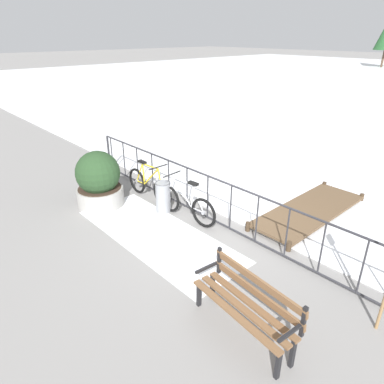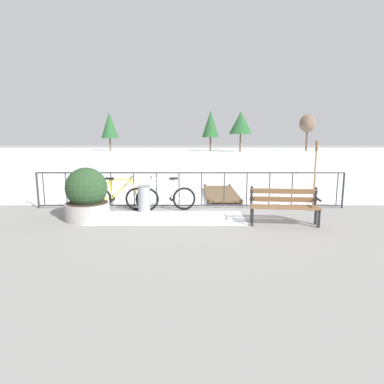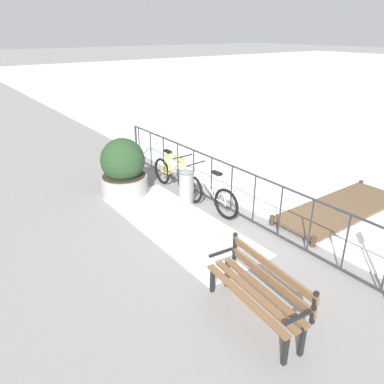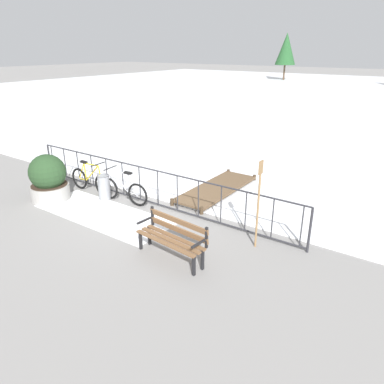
# 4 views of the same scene
# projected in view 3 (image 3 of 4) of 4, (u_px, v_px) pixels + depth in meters

# --- Properties ---
(ground_plane) EXTENTS (160.00, 160.00, 0.00)m
(ground_plane) POSITION_uv_depth(u_px,v_px,m) (241.00, 218.00, 7.65)
(ground_plane) COLOR gray
(snow_patch) EXTENTS (3.95, 1.50, 0.01)m
(snow_patch) POSITION_uv_depth(u_px,v_px,m) (177.00, 223.00, 7.44)
(snow_patch) COLOR white
(snow_patch) RESTS_ON ground
(railing_fence) EXTENTS (9.06, 0.06, 1.07)m
(railing_fence) POSITION_uv_depth(u_px,v_px,m) (242.00, 193.00, 7.43)
(railing_fence) COLOR #2D2D33
(railing_fence) RESTS_ON ground
(bicycle_near_railing) EXTENTS (1.71, 0.52, 0.97)m
(bicycle_near_railing) POSITION_uv_depth(u_px,v_px,m) (209.00, 194.00, 7.85)
(bicycle_near_railing) COLOR black
(bicycle_near_railing) RESTS_ON ground
(bicycle_second) EXTENTS (1.71, 0.52, 0.97)m
(bicycle_second) POSITION_uv_depth(u_px,v_px,m) (174.00, 176.00, 8.86)
(bicycle_second) COLOR black
(bicycle_second) RESTS_ON ground
(park_bench) EXTENTS (1.64, 0.63, 0.89)m
(park_bench) POSITION_uv_depth(u_px,v_px,m) (260.00, 286.00, 4.81)
(park_bench) COLOR brown
(park_bench) RESTS_ON ground
(planter_with_shrub) EXTENTS (1.10, 1.10, 1.33)m
(planter_with_shrub) POSITION_uv_depth(u_px,v_px,m) (123.00, 168.00, 8.61)
(planter_with_shrub) COLOR #9E9B96
(planter_with_shrub) RESTS_ON ground
(trash_bin) EXTENTS (0.35, 0.35, 0.73)m
(trash_bin) POSITION_uv_depth(u_px,v_px,m) (186.00, 187.00, 8.22)
(trash_bin) COLOR gray
(trash_bin) RESTS_ON ground
(wooden_dock) EXTENTS (1.10, 3.26, 0.20)m
(wooden_dock) POSITION_uv_depth(u_px,v_px,m) (341.00, 208.00, 7.83)
(wooden_dock) COLOR brown
(wooden_dock) RESTS_ON ground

